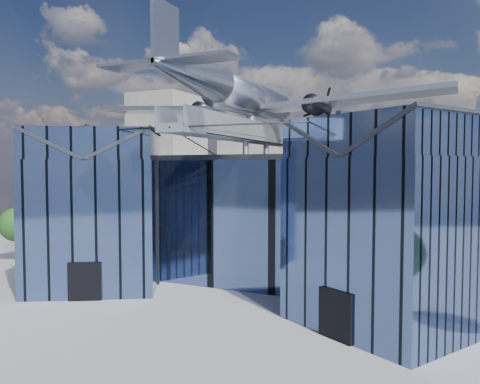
% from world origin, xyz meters
% --- Properties ---
extents(ground_plane, '(120.00, 120.00, 0.00)m').
position_xyz_m(ground_plane, '(0.00, 0.00, 0.00)').
color(ground_plane, gray).
extents(museum, '(32.88, 24.50, 17.60)m').
position_xyz_m(museum, '(0.00, 5.82, 5.54)').
color(museum, '#455A8D').
rests_on(museum, ground).
extents(bg_towers, '(77.00, 24.50, 26.00)m').
position_xyz_m(bg_towers, '(1.45, 50.49, 10.01)').
color(bg_towers, slate).
rests_on(bg_towers, ground).
extents(tree_plaza_w, '(4.07, 4.07, 4.83)m').
position_xyz_m(tree_plaza_w, '(-17.53, 1.91, 3.27)').
color(tree_plaza_w, '#352315').
rests_on(tree_plaza_w, ground).
extents(tree_side_w, '(3.52, 3.52, 5.13)m').
position_xyz_m(tree_side_w, '(-24.23, 3.21, 3.47)').
color(tree_side_w, '#352315').
rests_on(tree_side_w, ground).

